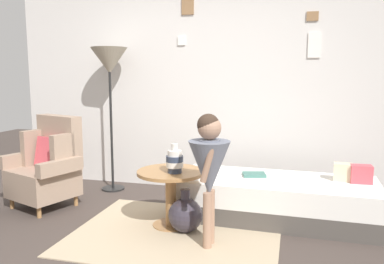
{
  "coord_description": "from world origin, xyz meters",
  "views": [
    {
      "loc": [
        1.11,
        -2.68,
        1.39
      ],
      "look_at": [
        0.15,
        0.95,
        0.85
      ],
      "focal_mm": 36.18,
      "sensor_mm": 36.0,
      "label": 1
    }
  ],
  "objects_px": {
    "book_on_daybed": "(254,175)",
    "person_child": "(209,163)",
    "floor_lamp": "(109,66)",
    "side_table": "(171,186)",
    "daybed": "(276,199)",
    "vase_striped": "(175,161)",
    "armchair": "(48,166)",
    "demijohn_near": "(185,215)"
  },
  "relations": [
    {
      "from": "book_on_daybed",
      "to": "person_child",
      "type": "bearing_deg",
      "value": -108.32
    },
    {
      "from": "floor_lamp",
      "to": "book_on_daybed",
      "type": "relative_size",
      "value": 7.87
    },
    {
      "from": "side_table",
      "to": "book_on_daybed",
      "type": "distance_m",
      "value": 0.88
    },
    {
      "from": "daybed",
      "to": "floor_lamp",
      "type": "distance_m",
      "value": 2.45
    },
    {
      "from": "vase_striped",
      "to": "book_on_daybed",
      "type": "bearing_deg",
      "value": 41.02
    },
    {
      "from": "vase_striped",
      "to": "floor_lamp",
      "type": "height_order",
      "value": "floor_lamp"
    },
    {
      "from": "armchair",
      "to": "side_table",
      "type": "bearing_deg",
      "value": -8.91
    },
    {
      "from": "daybed",
      "to": "person_child",
      "type": "relative_size",
      "value": 1.75
    },
    {
      "from": "daybed",
      "to": "book_on_daybed",
      "type": "distance_m",
      "value": 0.31
    },
    {
      "from": "daybed",
      "to": "demijohn_near",
      "type": "height_order",
      "value": "daybed"
    },
    {
      "from": "daybed",
      "to": "floor_lamp",
      "type": "xyz_separation_m",
      "value": [
        -2.0,
        0.5,
        1.32
      ]
    },
    {
      "from": "armchair",
      "to": "floor_lamp",
      "type": "height_order",
      "value": "floor_lamp"
    },
    {
      "from": "demijohn_near",
      "to": "armchair",
      "type": "bearing_deg",
      "value": 168.74
    },
    {
      "from": "daybed",
      "to": "floor_lamp",
      "type": "height_order",
      "value": "floor_lamp"
    },
    {
      "from": "vase_striped",
      "to": "floor_lamp",
      "type": "distance_m",
      "value": 1.75
    },
    {
      "from": "armchair",
      "to": "floor_lamp",
      "type": "xyz_separation_m",
      "value": [
        0.39,
        0.73,
        1.08
      ]
    },
    {
      "from": "floor_lamp",
      "to": "armchair",
      "type": "bearing_deg",
      "value": -118.43
    },
    {
      "from": "daybed",
      "to": "book_on_daybed",
      "type": "bearing_deg",
      "value": 165.2
    },
    {
      "from": "side_table",
      "to": "vase_striped",
      "type": "xyz_separation_m",
      "value": [
        0.06,
        -0.06,
        0.25
      ]
    },
    {
      "from": "armchair",
      "to": "vase_striped",
      "type": "bearing_deg",
      "value": -10.77
    },
    {
      "from": "side_table",
      "to": "armchair",
      "type": "bearing_deg",
      "value": 171.09
    },
    {
      "from": "daybed",
      "to": "person_child",
      "type": "distance_m",
      "value": 1.06
    },
    {
      "from": "floor_lamp",
      "to": "book_on_daybed",
      "type": "distance_m",
      "value": 2.14
    },
    {
      "from": "armchair",
      "to": "person_child",
      "type": "bearing_deg",
      "value": -16.58
    },
    {
      "from": "side_table",
      "to": "person_child",
      "type": "bearing_deg",
      "value": -37.64
    },
    {
      "from": "armchair",
      "to": "side_table",
      "type": "height_order",
      "value": "armchair"
    },
    {
      "from": "floor_lamp",
      "to": "demijohn_near",
      "type": "xyz_separation_m",
      "value": [
        1.23,
        -1.05,
        -1.36
      ]
    },
    {
      "from": "demijohn_near",
      "to": "person_child",
      "type": "bearing_deg",
      "value": -41.88
    },
    {
      "from": "vase_striped",
      "to": "book_on_daybed",
      "type": "height_order",
      "value": "vase_striped"
    },
    {
      "from": "person_child",
      "to": "book_on_daybed",
      "type": "relative_size",
      "value": 5.01
    },
    {
      "from": "side_table",
      "to": "person_child",
      "type": "xyz_separation_m",
      "value": [
        0.43,
        -0.34,
        0.31
      ]
    },
    {
      "from": "side_table",
      "to": "book_on_daybed",
      "type": "height_order",
      "value": "side_table"
    },
    {
      "from": "floor_lamp",
      "to": "person_child",
      "type": "relative_size",
      "value": 1.57
    },
    {
      "from": "book_on_daybed",
      "to": "armchair",
      "type": "bearing_deg",
      "value": -172.59
    },
    {
      "from": "daybed",
      "to": "person_child",
      "type": "height_order",
      "value": "person_child"
    },
    {
      "from": "daybed",
      "to": "vase_striped",
      "type": "xyz_separation_m",
      "value": [
        -0.88,
        -0.51,
        0.44
      ]
    },
    {
      "from": "vase_striped",
      "to": "person_child",
      "type": "relative_size",
      "value": 0.24
    },
    {
      "from": "side_table",
      "to": "demijohn_near",
      "type": "height_order",
      "value": "side_table"
    },
    {
      "from": "side_table",
      "to": "floor_lamp",
      "type": "height_order",
      "value": "floor_lamp"
    },
    {
      "from": "side_table",
      "to": "floor_lamp",
      "type": "relative_size",
      "value": 0.36
    },
    {
      "from": "vase_striped",
      "to": "side_table",
      "type": "bearing_deg",
      "value": 134.15
    },
    {
      "from": "daybed",
      "to": "person_child",
      "type": "bearing_deg",
      "value": -122.42
    }
  ]
}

